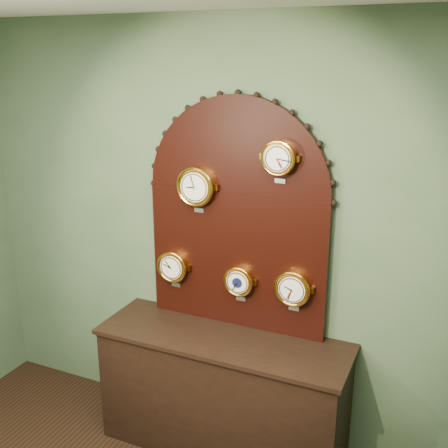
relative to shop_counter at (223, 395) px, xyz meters
The scene contains 8 objects.
wall_back 1.04m from the shop_counter, 90.00° to the left, with size 4.00×4.00×0.00m, color #445D3F.
shop_counter is the anchor object (origin of this frame).
display_board 1.25m from the shop_counter, 90.00° to the left, with size 1.26×0.06×1.53m.
roman_clock 1.39m from the shop_counter, 148.75° to the left, with size 0.26×0.08×0.31m.
arabic_clock 1.61m from the shop_counter, 28.04° to the left, with size 0.21×0.08×0.26m.
hygrometer 0.91m from the shop_counter, 160.63° to the left, with size 0.22×0.08×0.27m.
barometer 0.78m from the shop_counter, 73.29° to the left, with size 0.20×0.08×0.25m.
tide_clock 0.89m from the shop_counter, 20.72° to the left, with size 0.23×0.08×0.28m.
Camera 1 is at (1.28, -0.58, 2.55)m, focal length 43.57 mm.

